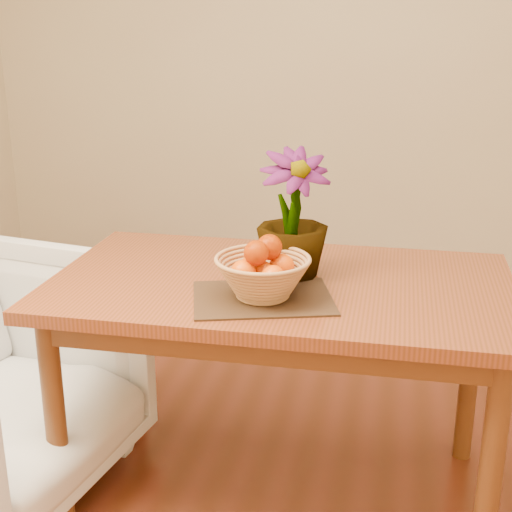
# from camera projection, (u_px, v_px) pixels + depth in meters

# --- Properties ---
(wall_back) EXTENTS (4.00, 0.02, 2.70)m
(wall_back) POSITION_uv_depth(u_px,v_px,m) (342.00, 51.00, 3.80)
(wall_back) COLOR beige
(wall_back) RESTS_ON floor
(table) EXTENTS (1.40, 0.80, 0.75)m
(table) POSITION_uv_depth(u_px,v_px,m) (280.00, 307.00, 2.20)
(table) COLOR maroon
(table) RESTS_ON floor
(placemat) EXTENTS (0.46, 0.39, 0.01)m
(placemat) POSITION_uv_depth(u_px,v_px,m) (263.00, 298.00, 2.02)
(placemat) COLOR #321F12
(placemat) RESTS_ON table
(wicker_basket) EXTENTS (0.27, 0.27, 0.11)m
(wicker_basket) POSITION_uv_depth(u_px,v_px,m) (263.00, 279.00, 2.01)
(wicker_basket) COLOR #AB7347
(wicker_basket) RESTS_ON placemat
(orange_pile) EXTENTS (0.17, 0.16, 0.13)m
(orange_pile) POSITION_uv_depth(u_px,v_px,m) (263.00, 260.00, 1.99)
(orange_pile) COLOR #DC4303
(orange_pile) RESTS_ON wicker_basket
(potted_plant) EXTENTS (0.29, 0.29, 0.39)m
(potted_plant) POSITION_uv_depth(u_px,v_px,m) (293.00, 215.00, 2.15)
(potted_plant) COLOR #154915
(potted_plant) RESTS_ON table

